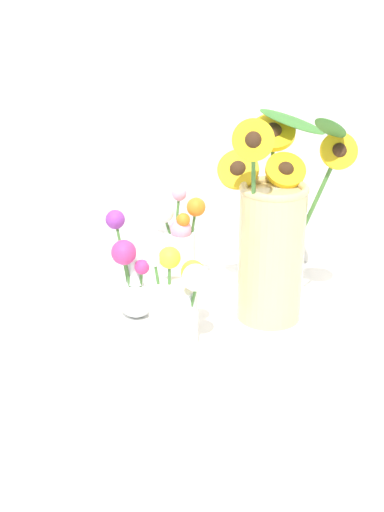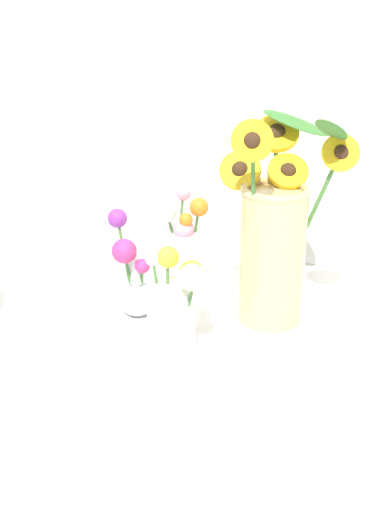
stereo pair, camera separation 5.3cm
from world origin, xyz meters
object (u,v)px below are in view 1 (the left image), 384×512
object	(u,v)px
serving_tray	(192,329)
vase_small_back	(177,251)
vase_small_center	(177,305)
mason_jar_sunflowers	(272,238)
vase_bulb_right	(132,280)

from	to	relation	value
serving_tray	vase_small_back	world-z (taller)	vase_small_back
serving_tray	vase_small_back	size ratio (longest dim) A/B	2.61
serving_tray	vase_small_center	xyz separation A→B (m)	(-0.02, -0.08, 0.09)
serving_tray	mason_jar_sunflowers	size ratio (longest dim) A/B	1.38
mason_jar_sunflowers	vase_bulb_right	xyz separation A→B (m)	(-0.24, -0.02, -0.08)
mason_jar_sunflowers	vase_small_back	size ratio (longest dim) A/B	1.89
vase_small_center	vase_small_back	size ratio (longest dim) A/B	0.84
serving_tray	mason_jar_sunflowers	distance (m)	0.21
serving_tray	mason_jar_sunflowers	xyz separation A→B (m)	(0.14, 0.04, 0.16)
serving_tray	vase_bulb_right	xyz separation A→B (m)	(-0.11, 0.02, 0.08)
vase_bulb_right	vase_small_back	bearing A→B (deg)	53.48
vase_bulb_right	vase_small_back	xyz separation A→B (m)	(0.07, 0.10, 0.02)
serving_tray	vase_bulb_right	size ratio (longest dim) A/B	2.78
mason_jar_sunflowers	vase_small_back	xyz separation A→B (m)	(-0.17, 0.07, -0.06)
vase_small_center	vase_bulb_right	distance (m)	0.13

